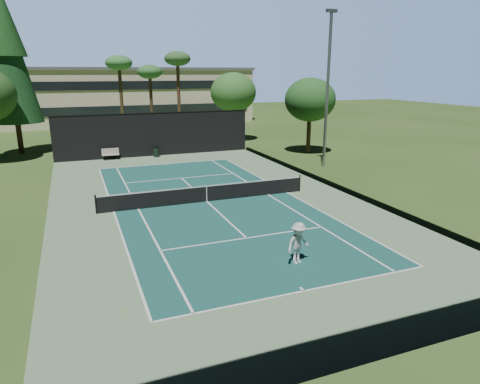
% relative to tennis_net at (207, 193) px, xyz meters
% --- Properties ---
extents(ground, '(160.00, 160.00, 0.00)m').
position_rel_tennis_net_xyz_m(ground, '(0.00, 0.00, -0.56)').
color(ground, '#32511E').
rests_on(ground, ground).
extents(apron_slab, '(18.00, 32.00, 0.01)m').
position_rel_tennis_net_xyz_m(apron_slab, '(0.00, 0.00, -0.55)').
color(apron_slab, '#668B61').
rests_on(apron_slab, ground).
extents(court_surface, '(10.97, 23.77, 0.01)m').
position_rel_tennis_net_xyz_m(court_surface, '(0.00, 0.00, -0.55)').
color(court_surface, '#19504A').
rests_on(court_surface, ground).
extents(court_lines, '(11.07, 23.87, 0.01)m').
position_rel_tennis_net_xyz_m(court_lines, '(0.00, 0.00, -0.54)').
color(court_lines, white).
rests_on(court_lines, ground).
extents(tennis_net, '(12.90, 0.10, 1.10)m').
position_rel_tennis_net_xyz_m(tennis_net, '(0.00, 0.00, 0.00)').
color(tennis_net, black).
rests_on(tennis_net, ground).
extents(fence, '(18.04, 32.05, 4.03)m').
position_rel_tennis_net_xyz_m(fence, '(0.00, 0.06, 1.45)').
color(fence, black).
rests_on(fence, ground).
extents(player, '(1.28, 0.95, 1.76)m').
position_rel_tennis_net_xyz_m(player, '(0.95, -9.67, 0.32)').
color(player, silver).
rests_on(player, ground).
extents(tennis_ball_a, '(0.07, 0.07, 0.07)m').
position_rel_tennis_net_xyz_m(tennis_ball_a, '(-6.16, -10.98, -0.52)').
color(tennis_ball_a, '#B5D02F').
rests_on(tennis_ball_a, ground).
extents(tennis_ball_b, '(0.06, 0.06, 0.06)m').
position_rel_tennis_net_xyz_m(tennis_ball_b, '(-2.58, 0.69, -0.53)').
color(tennis_ball_b, '#CFEB35').
rests_on(tennis_ball_b, ground).
extents(tennis_ball_c, '(0.06, 0.06, 0.06)m').
position_rel_tennis_net_xyz_m(tennis_ball_c, '(-0.82, 2.85, -0.53)').
color(tennis_ball_c, '#CFD330').
rests_on(tennis_ball_c, ground).
extents(tennis_ball_d, '(0.07, 0.07, 0.07)m').
position_rel_tennis_net_xyz_m(tennis_ball_d, '(-2.24, 3.09, -0.52)').
color(tennis_ball_d, '#C8E534').
rests_on(tennis_ball_d, ground).
extents(park_bench, '(1.50, 0.45, 1.02)m').
position_rel_tennis_net_xyz_m(park_bench, '(-4.22, 15.63, -0.01)').
color(park_bench, '#BDB29D').
rests_on(park_bench, ground).
extents(trash_bin, '(0.56, 0.56, 0.95)m').
position_rel_tennis_net_xyz_m(trash_bin, '(-0.14, 15.37, -0.08)').
color(trash_bin, black).
rests_on(trash_bin, ground).
extents(pine_tree, '(4.80, 4.80, 15.00)m').
position_rel_tennis_net_xyz_m(pine_tree, '(-12.00, 22.00, 9.00)').
color(pine_tree, '#40291B').
rests_on(pine_tree, ground).
extents(palm_a, '(2.80, 2.80, 9.32)m').
position_rel_tennis_net_xyz_m(palm_a, '(-2.00, 24.00, 7.63)').
color(palm_a, '#46331E').
rests_on(palm_a, ground).
extents(palm_b, '(2.80, 2.80, 8.42)m').
position_rel_tennis_net_xyz_m(palm_b, '(1.50, 26.00, 6.80)').
color(palm_b, '#412F1B').
rests_on(palm_b, ground).
extents(palm_c, '(2.80, 2.80, 9.77)m').
position_rel_tennis_net_xyz_m(palm_c, '(4.00, 23.00, 8.05)').
color(palm_c, '#4E3321').
rests_on(palm_c, ground).
extents(decid_tree_a, '(5.12, 5.12, 7.62)m').
position_rel_tennis_net_xyz_m(decid_tree_a, '(10.00, 22.00, 4.86)').
color(decid_tree_a, '#4C3820').
rests_on(decid_tree_a, ground).
extents(decid_tree_b, '(4.80, 4.80, 7.14)m').
position_rel_tennis_net_xyz_m(decid_tree_b, '(14.00, 12.00, 4.52)').
color(decid_tree_b, '#46321E').
rests_on(decid_tree_b, ground).
extents(campus_building, '(40.50, 12.50, 8.30)m').
position_rel_tennis_net_xyz_m(campus_building, '(0.00, 45.98, 3.65)').
color(campus_building, beige).
rests_on(campus_building, ground).
extents(light_pole, '(0.90, 0.25, 12.22)m').
position_rel_tennis_net_xyz_m(light_pole, '(12.00, 6.00, 5.90)').
color(light_pole, '#96999E').
rests_on(light_pole, ground).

